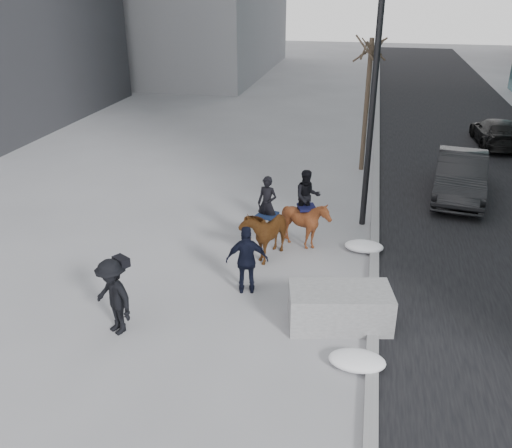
% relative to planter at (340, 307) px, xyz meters
% --- Properties ---
extents(ground, '(120.00, 120.00, 0.00)m').
position_rel_planter_xyz_m(ground, '(-2.25, 0.51, -0.44)').
color(ground, gray).
rests_on(ground, ground).
extents(road, '(8.00, 90.00, 0.01)m').
position_rel_planter_xyz_m(road, '(4.75, 10.51, -0.44)').
color(road, black).
rests_on(road, ground).
extents(curb, '(0.25, 90.00, 0.12)m').
position_rel_planter_xyz_m(curb, '(0.75, 10.51, -0.38)').
color(curb, gray).
rests_on(curb, ground).
extents(planter, '(2.40, 1.53, 0.89)m').
position_rel_planter_xyz_m(planter, '(0.00, 0.00, 0.00)').
color(planter, '#969699').
rests_on(planter, ground).
extents(car_near, '(2.29, 4.91, 1.56)m').
position_rel_planter_xyz_m(car_near, '(3.59, 8.74, 0.33)').
color(car_near, black).
rests_on(car_near, ground).
extents(car_far, '(1.89, 4.36, 1.25)m').
position_rel_planter_xyz_m(car_far, '(6.10, 15.89, 0.18)').
color(car_far, black).
rests_on(car_far, ground).
extents(tree_near, '(1.20, 1.20, 5.65)m').
position_rel_planter_xyz_m(tree_near, '(0.15, 11.12, 2.38)').
color(tree_near, '#3B2F23').
rests_on(tree_near, ground).
extents(tree_far, '(1.20, 1.20, 4.36)m').
position_rel_planter_xyz_m(tree_far, '(0.15, 21.49, 1.74)').
color(tree_far, '#3C3123').
rests_on(tree_far, ground).
extents(mounted_left, '(1.25, 1.89, 2.25)m').
position_rel_planter_xyz_m(mounted_left, '(-2.23, 2.99, 0.39)').
color(mounted_left, '#4B270F').
rests_on(mounted_left, ground).
extents(mounted_right, '(1.56, 1.65, 2.26)m').
position_rel_planter_xyz_m(mounted_right, '(-1.23, 3.74, 0.46)').
color(mounted_right, '#532310').
rests_on(mounted_right, ground).
extents(feeder, '(1.10, 0.96, 1.75)m').
position_rel_planter_xyz_m(feeder, '(-2.31, 0.95, 0.43)').
color(feeder, black).
rests_on(feeder, ground).
extents(camera_crew, '(1.31, 1.14, 1.75)m').
position_rel_planter_xyz_m(camera_crew, '(-4.73, -1.25, 0.44)').
color(camera_crew, black).
rests_on(camera_crew, ground).
extents(lamppost, '(0.25, 0.88, 9.09)m').
position_rel_planter_xyz_m(lamppost, '(0.35, 5.62, 4.55)').
color(lamppost, black).
rests_on(lamppost, ground).
extents(snow_piles, '(1.14, 5.87, 0.29)m').
position_rel_planter_xyz_m(snow_piles, '(0.45, 1.05, -0.30)').
color(snow_piles, white).
rests_on(snow_piles, ground).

